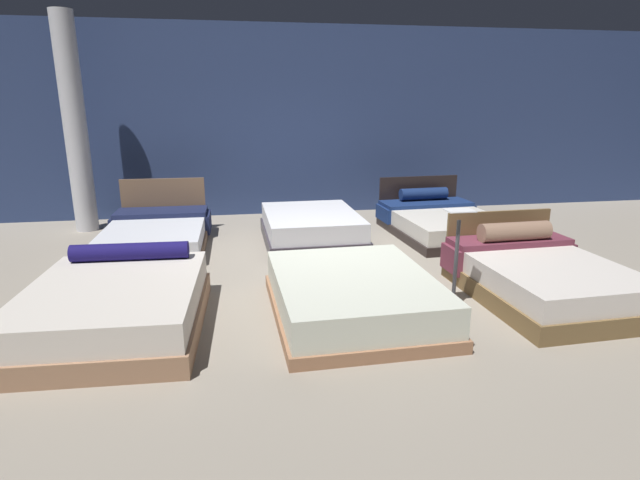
{
  "coord_description": "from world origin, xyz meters",
  "views": [
    {
      "loc": [
        -1.1,
        -6.15,
        2.13
      ],
      "look_at": [
        -0.07,
        -0.16,
        0.45
      ],
      "focal_mm": 28.24,
      "sensor_mm": 36.0,
      "label": 1
    }
  ],
  "objects_px": {
    "bed_2": "(540,276)",
    "bed_3": "(157,234)",
    "price_sign": "(455,272)",
    "bed_0": "(116,306)",
    "bed_5": "(441,222)",
    "bed_4": "(311,227)",
    "bed_1": "(353,295)",
    "support_pillar": "(75,125)"
  },
  "relations": [
    {
      "from": "bed_2",
      "to": "price_sign",
      "type": "distance_m",
      "value": 1.13
    },
    {
      "from": "bed_2",
      "to": "bed_1",
      "type": "bearing_deg",
      "value": -179.04
    },
    {
      "from": "price_sign",
      "to": "bed_1",
      "type": "bearing_deg",
      "value": 177.33
    },
    {
      "from": "bed_5",
      "to": "bed_4",
      "type": "bearing_deg",
      "value": 178.78
    },
    {
      "from": "bed_1",
      "to": "support_pillar",
      "type": "xyz_separation_m",
      "value": [
        -3.66,
        4.23,
        1.54
      ]
    },
    {
      "from": "bed_0",
      "to": "bed_4",
      "type": "xyz_separation_m",
      "value": [
        2.32,
        2.81,
        -0.01
      ]
    },
    {
      "from": "bed_1",
      "to": "bed_4",
      "type": "relative_size",
      "value": 1.09
    },
    {
      "from": "bed_1",
      "to": "bed_4",
      "type": "height_order",
      "value": "bed_4"
    },
    {
      "from": "bed_3",
      "to": "bed_5",
      "type": "bearing_deg",
      "value": -0.05
    },
    {
      "from": "bed_4",
      "to": "bed_5",
      "type": "height_order",
      "value": "bed_5"
    },
    {
      "from": "bed_4",
      "to": "bed_3",
      "type": "bearing_deg",
      "value": 176.46
    },
    {
      "from": "bed_0",
      "to": "price_sign",
      "type": "bearing_deg",
      "value": 1.12
    },
    {
      "from": "bed_3",
      "to": "bed_5",
      "type": "height_order",
      "value": "bed_3"
    },
    {
      "from": "bed_1",
      "to": "support_pillar",
      "type": "distance_m",
      "value": 5.81
    },
    {
      "from": "bed_4",
      "to": "price_sign",
      "type": "xyz_separation_m",
      "value": [
        1.07,
        -2.88,
        0.19
      ]
    },
    {
      "from": "bed_4",
      "to": "bed_5",
      "type": "relative_size",
      "value": 0.87
    },
    {
      "from": "price_sign",
      "to": "support_pillar",
      "type": "height_order",
      "value": "support_pillar"
    },
    {
      "from": "bed_1",
      "to": "support_pillar",
      "type": "bearing_deg",
      "value": 129.45
    },
    {
      "from": "bed_4",
      "to": "support_pillar",
      "type": "height_order",
      "value": "support_pillar"
    },
    {
      "from": "bed_4",
      "to": "bed_0",
      "type": "bearing_deg",
      "value": -130.17
    },
    {
      "from": "bed_5",
      "to": "bed_3",
      "type": "bearing_deg",
      "value": 176.14
    },
    {
      "from": "bed_1",
      "to": "bed_0",
      "type": "bearing_deg",
      "value": 177.97
    },
    {
      "from": "bed_5",
      "to": "bed_0",
      "type": "bearing_deg",
      "value": -150.69
    },
    {
      "from": "price_sign",
      "to": "bed_0",
      "type": "bearing_deg",
      "value": 178.73
    },
    {
      "from": "bed_2",
      "to": "bed_3",
      "type": "height_order",
      "value": "bed_3"
    },
    {
      "from": "bed_5",
      "to": "support_pillar",
      "type": "distance_m",
      "value": 6.19
    },
    {
      "from": "bed_0",
      "to": "bed_2",
      "type": "bearing_deg",
      "value": 3.56
    },
    {
      "from": "bed_3",
      "to": "support_pillar",
      "type": "height_order",
      "value": "support_pillar"
    },
    {
      "from": "bed_0",
      "to": "support_pillar",
      "type": "distance_m",
      "value": 4.67
    },
    {
      "from": "bed_3",
      "to": "price_sign",
      "type": "relative_size",
      "value": 2.03
    },
    {
      "from": "bed_5",
      "to": "price_sign",
      "type": "bearing_deg",
      "value": -113.89
    },
    {
      "from": "bed_1",
      "to": "bed_4",
      "type": "distance_m",
      "value": 2.83
    },
    {
      "from": "bed_4",
      "to": "bed_1",
      "type": "bearing_deg",
      "value": -90.64
    },
    {
      "from": "bed_2",
      "to": "bed_3",
      "type": "distance_m",
      "value": 5.33
    },
    {
      "from": "bed_1",
      "to": "support_pillar",
      "type": "height_order",
      "value": "support_pillar"
    },
    {
      "from": "bed_2",
      "to": "bed_4",
      "type": "xyz_separation_m",
      "value": [
        -2.17,
        2.72,
        -0.01
      ]
    },
    {
      "from": "bed_3",
      "to": "bed_5",
      "type": "xyz_separation_m",
      "value": [
        4.52,
        -0.04,
        0.01
      ]
    },
    {
      "from": "bed_1",
      "to": "bed_3",
      "type": "distance_m",
      "value": 3.77
    },
    {
      "from": "bed_5",
      "to": "price_sign",
      "type": "distance_m",
      "value": 3.17
    },
    {
      "from": "bed_2",
      "to": "bed_4",
      "type": "relative_size",
      "value": 1.08
    },
    {
      "from": "bed_4",
      "to": "support_pillar",
      "type": "distance_m",
      "value": 4.21
    },
    {
      "from": "bed_2",
      "to": "bed_5",
      "type": "xyz_separation_m",
      "value": [
        0.01,
        2.8,
        -0.03
      ]
    }
  ]
}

